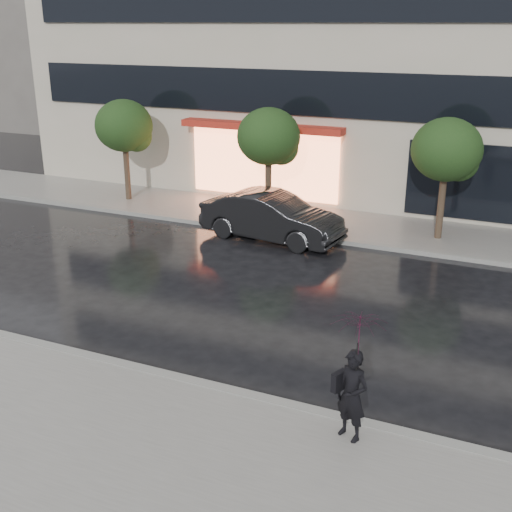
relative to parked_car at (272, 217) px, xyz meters
The scene contains 11 objects.
ground 8.25m from the parked_car, 75.82° to the right, with size 120.00×120.00×0.00m, color black.
sidewalk_near 11.41m from the parked_car, 79.83° to the right, with size 60.00×4.50×0.12m, color slate.
sidewalk_far 3.13m from the parked_car, 48.69° to the left, with size 60.00×3.50×0.12m, color slate.
curb_near 9.21m from the parked_car, 77.34° to the right, with size 60.00×0.25×0.14m, color gray.
curb_far 2.20m from the parked_car, 15.01° to the left, with size 60.00×0.25×0.14m, color gray.
bg_building_left 32.06m from the parked_car, 145.23° to the left, with size 14.00×10.00×12.00m, color #59544F.
tree_far_west 7.54m from the parked_car, 163.36° to the left, with size 2.20×2.20×3.99m.
tree_mid_west 3.12m from the parked_car, 114.14° to the left, with size 2.20×2.20×3.99m.
tree_mid_east 5.88m from the parked_car, 22.20° to the left, with size 2.20×2.20×3.99m.
parked_car is the anchor object (origin of this frame).
pedestrian_with_umbrella 10.94m from the parked_car, 60.30° to the right, with size 1.20×1.21×2.30m.
Camera 1 is at (5.62, -10.49, 6.72)m, focal length 45.00 mm.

